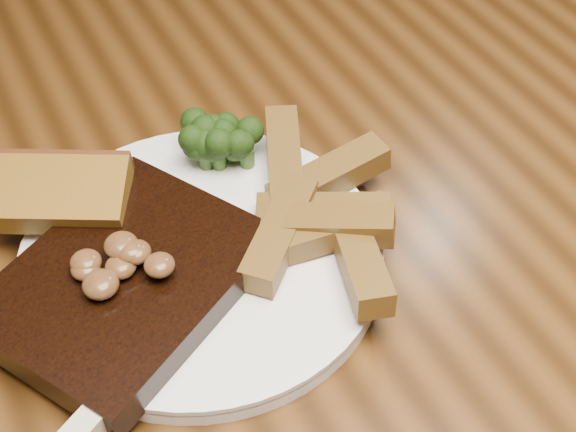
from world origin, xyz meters
The scene contains 9 objects.
dining_table centered at (0.00, 0.00, 0.66)m, with size 1.60×0.90×0.75m.
chair_far centered at (0.09, 0.72, 0.48)m, with size 0.49×0.49×0.88m.
plate centered at (-0.06, 0.01, 0.76)m, with size 0.25×0.25×0.01m, color white.
steak centered at (-0.12, 0.00, 0.77)m, with size 0.17×0.13×0.03m, color black.
steak_bone centered at (-0.12, -0.06, 0.77)m, with size 0.16×0.02×0.02m, color beige.
mushroom_pile centered at (-0.11, 0.01, 0.80)m, with size 0.07×0.07×0.03m, color brown, non-canonical shape.
garlic_bread centered at (-0.14, 0.09, 0.77)m, with size 0.10×0.05×0.02m, color #8D6319.
potato_wedges centered at (0.01, 0.00, 0.77)m, with size 0.12×0.12×0.02m, color brown, non-canonical shape.
broccoli_cluster centered at (0.00, 0.09, 0.78)m, with size 0.07×0.07×0.04m, color #17320B, non-canonical shape.
Camera 1 is at (-0.17, -0.33, 1.19)m, focal length 50.00 mm.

